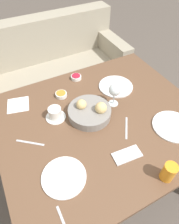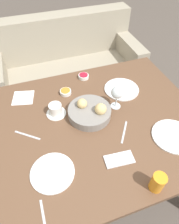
{
  "view_description": "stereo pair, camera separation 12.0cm",
  "coord_description": "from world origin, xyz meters",
  "px_view_note": "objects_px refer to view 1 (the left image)",
  "views": [
    {
      "loc": [
        -0.43,
        -0.66,
        1.67
      ],
      "look_at": [
        -0.05,
        0.06,
        0.78
      ],
      "focal_mm": 32.0,
      "sensor_mm": 36.0,
      "label": 1
    },
    {
      "loc": [
        -0.32,
        -0.71,
        1.67
      ],
      "look_at": [
        -0.05,
        0.06,
        0.78
      ],
      "focal_mm": 32.0,
      "sensor_mm": 36.0,
      "label": 2
    }
  ],
  "objects_px": {
    "bread_basket": "(90,112)",
    "jam_bowl_honey": "(61,94)",
    "spoon_coffee": "(62,220)",
    "cell_phone": "(127,155)",
    "plate_far_center": "(116,86)",
    "knife_silver": "(126,128)",
    "plate_near_right": "(173,126)",
    "juice_glass": "(169,172)",
    "fork_silver": "(30,143)",
    "plate_near_left": "(64,177)",
    "coffee_cup": "(55,114)",
    "jam_bowl_berry": "(76,77)",
    "napkin": "(18,105)",
    "wine_glass": "(115,91)",
    "couch": "(54,74)"
  },
  "relations": [
    {
      "from": "bread_basket",
      "to": "napkin",
      "type": "distance_m",
      "value": 0.47
    },
    {
      "from": "plate_far_center",
      "to": "knife_silver",
      "type": "bearing_deg",
      "value": -113.02
    },
    {
      "from": "plate_far_center",
      "to": "cell_phone",
      "type": "height_order",
      "value": "plate_far_center"
    },
    {
      "from": "spoon_coffee",
      "to": "wine_glass",
      "type": "bearing_deg",
      "value": 41.21
    },
    {
      "from": "couch",
      "to": "juice_glass",
      "type": "height_order",
      "value": "couch"
    },
    {
      "from": "jam_bowl_berry",
      "to": "napkin",
      "type": "distance_m",
      "value": 0.46
    },
    {
      "from": "coffee_cup",
      "to": "spoon_coffee",
      "type": "xyz_separation_m",
      "value": [
        -0.18,
        -0.55,
        -0.03
      ]
    },
    {
      "from": "plate_near_right",
      "to": "couch",
      "type": "bearing_deg",
      "value": 101.01
    },
    {
      "from": "plate_near_left",
      "to": "coffee_cup",
      "type": "bearing_deg",
      "value": 74.62
    },
    {
      "from": "fork_silver",
      "to": "knife_silver",
      "type": "xyz_separation_m",
      "value": [
        0.53,
        -0.16,
        0.0
      ]
    },
    {
      "from": "jam_bowl_berry",
      "to": "spoon_coffee",
      "type": "distance_m",
      "value": 0.95
    },
    {
      "from": "fork_silver",
      "to": "spoon_coffee",
      "type": "distance_m",
      "value": 0.44
    },
    {
      "from": "bread_basket",
      "to": "coffee_cup",
      "type": "bearing_deg",
      "value": 157.29
    },
    {
      "from": "napkin",
      "to": "cell_phone",
      "type": "distance_m",
      "value": 0.75
    },
    {
      "from": "coffee_cup",
      "to": "jam_bowl_berry",
      "type": "relative_size",
      "value": 1.58
    },
    {
      "from": "juice_glass",
      "to": "coffee_cup",
      "type": "xyz_separation_m",
      "value": [
        -0.33,
        0.6,
        -0.02
      ]
    },
    {
      "from": "spoon_coffee",
      "to": "cell_phone",
      "type": "distance_m",
      "value": 0.43
    },
    {
      "from": "plate_far_center",
      "to": "juice_glass",
      "type": "distance_m",
      "value": 0.69
    },
    {
      "from": "coffee_cup",
      "to": "couch",
      "type": "bearing_deg",
      "value": 73.29
    },
    {
      "from": "bread_basket",
      "to": "coffee_cup",
      "type": "xyz_separation_m",
      "value": [
        -0.19,
        0.08,
        0.0
      ]
    },
    {
      "from": "plate_near_right",
      "to": "coffee_cup",
      "type": "distance_m",
      "value": 0.7
    },
    {
      "from": "napkin",
      "to": "juice_glass",
      "type": "bearing_deg",
      "value": -58.09
    },
    {
      "from": "plate_near_right",
      "to": "napkin",
      "type": "relative_size",
      "value": 1.47
    },
    {
      "from": "spoon_coffee",
      "to": "napkin",
      "type": "height_order",
      "value": "napkin"
    },
    {
      "from": "bread_basket",
      "to": "napkin",
      "type": "xyz_separation_m",
      "value": [
        -0.37,
        0.29,
        -0.03
      ]
    },
    {
      "from": "couch",
      "to": "juice_glass",
      "type": "relative_size",
      "value": 14.96
    },
    {
      "from": "jam_bowl_berry",
      "to": "bread_basket",
      "type": "bearing_deg",
      "value": -102.05
    },
    {
      "from": "cell_phone",
      "to": "juice_glass",
      "type": "bearing_deg",
      "value": -62.31
    },
    {
      "from": "plate_near_left",
      "to": "knife_silver",
      "type": "relative_size",
      "value": 1.56
    },
    {
      "from": "napkin",
      "to": "plate_near_left",
      "type": "bearing_deg",
      "value": -82.87
    },
    {
      "from": "plate_near_right",
      "to": "spoon_coffee",
      "type": "height_order",
      "value": "plate_near_right"
    },
    {
      "from": "bread_basket",
      "to": "jam_bowl_honey",
      "type": "height_order",
      "value": "bread_basket"
    },
    {
      "from": "napkin",
      "to": "wine_glass",
      "type": "bearing_deg",
      "value": -26.45
    },
    {
      "from": "plate_near_right",
      "to": "juice_glass",
      "type": "relative_size",
      "value": 2.31
    },
    {
      "from": "plate_far_center",
      "to": "napkin",
      "type": "distance_m",
      "value": 0.67
    },
    {
      "from": "fork_silver",
      "to": "jam_bowl_honey",
      "type": "bearing_deg",
      "value": 42.83
    },
    {
      "from": "jam_bowl_honey",
      "to": "spoon_coffee",
      "type": "bearing_deg",
      "value": -111.79
    },
    {
      "from": "plate_near_right",
      "to": "plate_far_center",
      "type": "height_order",
      "value": "same"
    },
    {
      "from": "plate_far_center",
      "to": "coffee_cup",
      "type": "xyz_separation_m",
      "value": [
        -0.48,
        -0.07,
        0.03
      ]
    },
    {
      "from": "cell_phone",
      "to": "couch",
      "type": "bearing_deg",
      "value": 87.07
    },
    {
      "from": "knife_silver",
      "to": "cell_phone",
      "type": "height_order",
      "value": "cell_phone"
    },
    {
      "from": "plate_near_left",
      "to": "wine_glass",
      "type": "xyz_separation_m",
      "value": [
        0.48,
        0.32,
        0.11
      ]
    },
    {
      "from": "juice_glass",
      "to": "cell_phone",
      "type": "relative_size",
      "value": 0.66
    },
    {
      "from": "plate_near_left",
      "to": "napkin",
      "type": "bearing_deg",
      "value": 97.13
    },
    {
      "from": "wine_glass",
      "to": "knife_silver",
      "type": "xyz_separation_m",
      "value": [
        -0.04,
        -0.21,
        -0.11
      ]
    },
    {
      "from": "plate_near_left",
      "to": "wine_glass",
      "type": "relative_size",
      "value": 1.38
    },
    {
      "from": "couch",
      "to": "knife_silver",
      "type": "height_order",
      "value": "couch"
    },
    {
      "from": "plate_near_right",
      "to": "spoon_coffee",
      "type": "relative_size",
      "value": 1.97
    },
    {
      "from": "plate_near_left",
      "to": "couch",
      "type": "bearing_deg",
      "value": 73.65
    },
    {
      "from": "knife_silver",
      "to": "fork_silver",
      "type": "bearing_deg",
      "value": 163.29
    }
  ]
}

